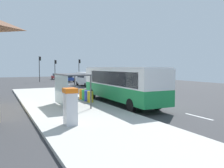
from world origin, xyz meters
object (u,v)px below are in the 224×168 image
object	(u,v)px
bus	(120,83)
bus_shelter	(68,81)
recycling_bin_yellow	(90,97)
recycling_bin_green	(85,95)
traffic_light_near_side	(79,66)
traffic_light_far_side	(40,65)
recycling_bin_orange	(82,94)
ticket_machine	(70,106)
white_van	(86,78)
traffic_light_median	(55,67)
sedan_far	(57,76)
sedan_near	(68,78)
recycling_bin_blue	(87,96)

from	to	relation	value
bus	bus_shelter	size ratio (longest dim) A/B	2.77
recycling_bin_yellow	bus_shelter	world-z (taller)	bus_shelter
recycling_bin_green	traffic_light_near_side	xyz separation A→B (m)	(9.70, 29.71, 2.66)
recycling_bin_yellow	traffic_light_far_side	world-z (taller)	traffic_light_far_side
recycling_bin_yellow	recycling_bin_orange	xyz separation A→B (m)	(0.00, 2.10, 0.00)
ticket_machine	recycling_bin_yellow	world-z (taller)	ticket_machine
white_van	traffic_light_far_side	world-z (taller)	traffic_light_far_side
ticket_machine	recycling_bin_yellow	size ratio (longest dim) A/B	2.04
white_van	recycling_bin_orange	distance (m)	17.09
white_van	bus_shelter	size ratio (longest dim) A/B	1.31
recycling_bin_orange	traffic_light_median	world-z (taller)	traffic_light_median
recycling_bin_yellow	traffic_light_median	bearing A→B (deg)	81.99
sedan_far	ticket_machine	distance (m)	47.26
traffic_light_near_side	traffic_light_median	distance (m)	5.34
sedan_near	recycling_bin_blue	bearing A→B (deg)	-102.64
sedan_near	traffic_light_median	xyz separation A→B (m)	(-1.90, 3.03, 2.42)
white_van	recycling_bin_orange	world-z (taller)	white_van
sedan_near	traffic_light_median	bearing A→B (deg)	122.02
ticket_machine	traffic_light_far_side	size ratio (longest dim) A/B	0.35
ticket_machine	traffic_light_near_side	distance (m)	40.03
white_van	ticket_machine	xyz separation A→B (m)	(-10.12, -24.48, -0.17)
bus	recycling_bin_blue	size ratio (longest dim) A/B	11.64
sedan_near	sedan_far	bearing A→B (deg)	89.98
sedan_far	recycling_bin_green	xyz separation A→B (m)	(-6.50, -38.20, -0.14)
sedan_near	bus	bearing A→B (deg)	-97.48
sedan_near	recycling_bin_orange	distance (m)	28.33
traffic_light_near_side	recycling_bin_yellow	bearing A→B (deg)	-107.32
recycling_bin_yellow	traffic_light_median	world-z (taller)	traffic_light_median
white_van	recycling_bin_blue	xyz separation A→B (m)	(-6.40, -17.24, -0.69)
bus	recycling_bin_green	size ratio (longest dim) A/B	11.64
ticket_machine	bus_shelter	xyz separation A→B (m)	(1.51, 5.69, 0.93)
bus	traffic_light_median	world-z (taller)	traffic_light_median
traffic_light_median	bus	bearing A→B (deg)	-93.60
white_van	recycling_bin_orange	size ratio (longest dim) A/B	5.50
sedan_far	traffic_light_median	world-z (taller)	traffic_light_median
recycling_bin_blue	traffic_light_near_side	world-z (taller)	traffic_light_near_side
bus	white_van	xyz separation A→B (m)	(3.91, 18.79, -0.50)
bus	recycling_bin_yellow	bearing A→B (deg)	161.15
sedan_near	recycling_bin_yellow	size ratio (longest dim) A/B	4.68
recycling_bin_yellow	traffic_light_median	size ratio (longest dim) A/B	0.20
sedan_near	sedan_far	size ratio (longest dim) A/B	1.00
sedan_near	recycling_bin_yellow	xyz separation A→B (m)	(-6.50, -29.67, -0.14)
ticket_machine	traffic_light_near_side	bearing A→B (deg)	70.38
recycling_bin_yellow	recycling_bin_green	size ratio (longest dim) A/B	1.00
recycling_bin_blue	traffic_light_far_side	world-z (taller)	traffic_light_far_side
white_van	traffic_light_far_side	distance (m)	15.12
recycling_bin_blue	bus_shelter	distance (m)	3.07
sedan_near	traffic_light_near_side	bearing A→B (deg)	24.11
sedan_far	traffic_light_median	distance (m)	7.55
recycling_bin_blue	traffic_light_near_side	bearing A→B (deg)	72.31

